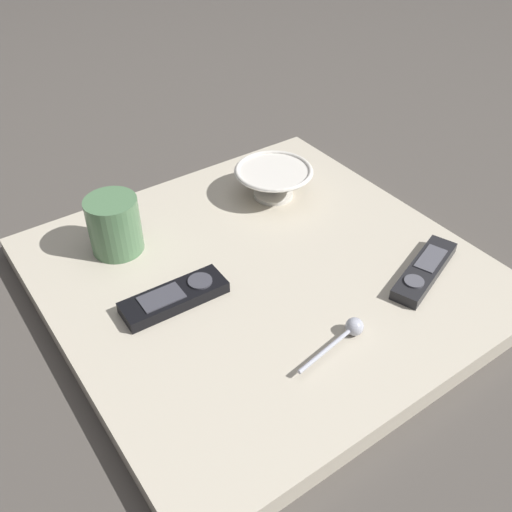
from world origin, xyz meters
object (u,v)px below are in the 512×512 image
at_px(cereal_bowl, 274,180).
at_px(tv_remote_near, 425,270).
at_px(teaspoon, 350,330).
at_px(tv_remote_far, 175,297).
at_px(coffee_mug, 114,225).

height_order(cereal_bowl, tv_remote_near, cereal_bowl).
xyz_separation_m(cereal_bowl, teaspoon, (0.13, 0.35, -0.02)).
relative_size(tv_remote_near, tv_remote_far, 1.06).
distance_m(cereal_bowl, teaspoon, 0.38).
bearing_deg(cereal_bowl, tv_remote_far, 26.88).
xyz_separation_m(coffee_mug, teaspoon, (-0.18, 0.37, -0.03)).
bearing_deg(coffee_mug, tv_remote_near, 137.06).
xyz_separation_m(cereal_bowl, tv_remote_far, (0.29, 0.15, -0.02)).
relative_size(cereal_bowl, teaspoon, 1.15).
distance_m(coffee_mug, tv_remote_far, 0.17).
bearing_deg(teaspoon, cereal_bowl, -110.09).
relative_size(coffee_mug, tv_remote_far, 0.59).
bearing_deg(tv_remote_near, cereal_bowl, -79.64).
bearing_deg(tv_remote_far, coffee_mug, -85.09).
height_order(coffee_mug, teaspoon, coffee_mug).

